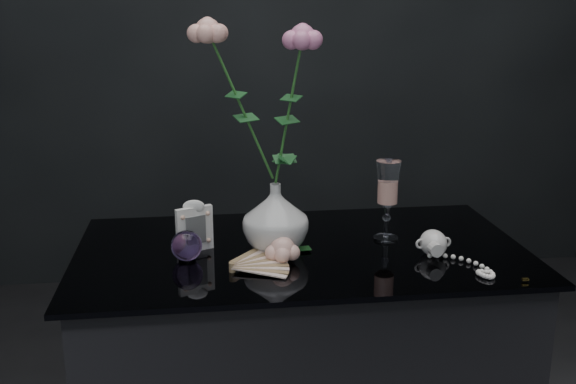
{
  "coord_description": "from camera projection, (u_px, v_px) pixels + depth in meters",
  "views": [
    {
      "loc": [
        -0.22,
        -1.43,
        1.32
      ],
      "look_at": [
        -0.04,
        -0.02,
        0.92
      ],
      "focal_mm": 42.0,
      "sensor_mm": 36.0,
      "label": 1
    }
  ],
  "objects": [
    {
      "name": "paper_fan",
      "position": [
        232.0,
        266.0,
        1.44
      ],
      "size": [
        0.25,
        0.19,
        0.03
      ],
      "primitive_type": null,
      "rotation": [
        0.0,
        0.0,
        -0.01
      ],
      "color": "#FEEACB",
      "rests_on": "table"
    },
    {
      "name": "picture_frame",
      "position": [
        194.0,
        226.0,
        1.55
      ],
      "size": [
        0.11,
        0.1,
        0.12
      ],
      "primitive_type": null,
      "rotation": [
        0.0,
        0.0,
        0.41
      ],
      "color": "white",
      "rests_on": "table"
    },
    {
      "name": "wine_glass",
      "position": [
        387.0,
        201.0,
        1.62
      ],
      "size": [
        0.07,
        0.07,
        0.2
      ],
      "primitive_type": null,
      "rotation": [
        0.0,
        0.0,
        0.27
      ],
      "color": "white",
      "rests_on": "table"
    },
    {
      "name": "roses",
      "position": [
        260.0,
        95.0,
        1.47
      ],
      "size": [
        0.28,
        0.1,
        0.41
      ],
      "color": "#EBA393",
      "rests_on": "vase"
    },
    {
      "name": "paperweight",
      "position": [
        187.0,
        246.0,
        1.5
      ],
      "size": [
        0.08,
        0.08,
        0.07
      ],
      "primitive_type": null,
      "rotation": [
        0.0,
        0.0,
        0.17
      ],
      "color": "#8C6DB2",
      "rests_on": "table"
    },
    {
      "name": "vase",
      "position": [
        276.0,
        217.0,
        1.55
      ],
      "size": [
        0.17,
        0.17,
        0.16
      ],
      "primitive_type": "imported",
      "rotation": [
        0.0,
        0.0,
        -0.1
      ],
      "color": "silver",
      "rests_on": "table"
    },
    {
      "name": "pearl_jar",
      "position": [
        433.0,
        242.0,
        1.54
      ],
      "size": [
        0.22,
        0.23,
        0.06
      ],
      "primitive_type": null,
      "rotation": [
        0.0,
        0.0,
        0.05
      ],
      "color": "silver",
      "rests_on": "table"
    },
    {
      "name": "loose_rose",
      "position": [
        283.0,
        249.0,
        1.5
      ],
      "size": [
        0.19,
        0.21,
        0.06
      ],
      "primitive_type": null,
      "rotation": [
        0.0,
        0.0,
        -0.42
      ],
      "color": "#F7B19F",
      "rests_on": "table"
    }
  ]
}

